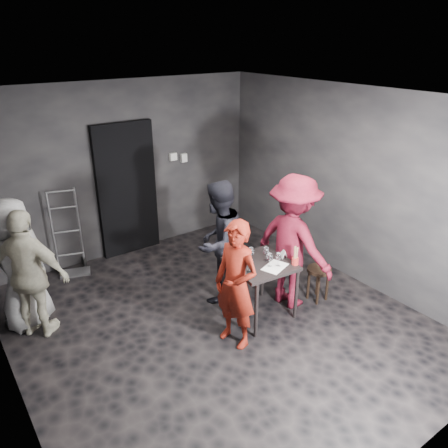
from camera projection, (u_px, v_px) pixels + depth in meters
floor at (216, 322)px, 5.42m from camera, size 4.50×5.00×0.02m
ceiling at (215, 98)px, 4.33m from camera, size 4.50×5.00×0.02m
wall_back at (124, 171)px, 6.74m from camera, size 4.50×0.04×2.70m
wall_front at (421, 340)px, 3.01m from camera, size 4.50×0.04×2.70m
wall_right at (348, 185)px, 6.08m from camera, size 0.04×5.00×2.70m
doorway at (127, 190)px, 6.81m from camera, size 0.95×0.10×2.10m
wallbox_upper at (173, 157)px, 7.11m from camera, size 0.12×0.06×0.12m
wallbox_lower at (184, 158)px, 7.24m from camera, size 0.10×0.06×0.14m
hand_truck at (72, 258)px, 6.49m from camera, size 0.43×0.36×1.28m
tasting_table at (260, 270)px, 5.32m from camera, size 0.72×0.72×0.75m
stool at (319, 275)px, 5.75m from camera, size 0.32×0.32×0.47m
server_red at (236, 284)px, 4.80m from camera, size 0.48×0.62×1.52m
woman_black at (218, 237)px, 5.61m from camera, size 0.99×0.80×1.79m
man_maroon at (294, 231)px, 5.43m from camera, size 0.79×1.40×2.06m
bystander_cream at (30, 272)px, 4.91m from camera, size 1.01×1.02×1.66m
bystander_grey at (17, 259)px, 5.06m from camera, size 0.99×0.79×1.78m
tasting_mat at (275, 267)px, 5.17m from camera, size 0.37×0.30×0.00m
wine_glass_a at (250, 264)px, 5.02m from camera, size 0.08×0.08×0.21m
wine_glass_b at (243, 254)px, 5.24m from camera, size 0.08×0.08×0.21m
wine_glass_c at (251, 254)px, 5.25m from camera, size 0.09×0.09×0.21m
wine_glass_d at (270, 259)px, 5.15m from camera, size 0.09×0.09×0.19m
wine_glass_e at (278, 259)px, 5.16m from camera, size 0.09×0.09×0.19m
wine_glass_f at (266, 253)px, 5.29m from camera, size 0.08×0.08×0.19m
wine_bottle at (242, 261)px, 5.07m from camera, size 0.07×0.07×0.31m
breadstick_cup at (296, 256)px, 5.19m from camera, size 0.08×0.08×0.25m
reserved_card at (282, 253)px, 5.39m from camera, size 0.13×0.16×0.10m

